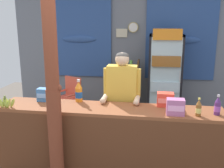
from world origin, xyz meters
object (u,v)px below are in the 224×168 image
Objects in this scene: timber_post at (53,94)px; banana_bunch at (5,103)px; shopkeeper at (122,93)px; snack_box_biscuit at (44,95)px; plastic_lawn_chair at (69,95)px; bottle_shelf_rack at (127,86)px; soda_bottle_orange_soda at (79,92)px; drink_fridge at (165,71)px; snack_box_wafer at (175,107)px; stall_counter at (107,137)px; soda_bottle_grape_soda at (218,106)px; soda_bottle_iced_tea at (199,108)px; snack_box_crackers at (165,99)px.

banana_bunch is at bearing 165.22° from timber_post.
shopkeeper is 1.07m from snack_box_biscuit.
snack_box_biscuit is (-0.34, 0.53, -0.17)m from timber_post.
plastic_lawn_chair is 0.55× the size of shopkeeper.
timber_post is 8.84× the size of banana_bunch.
snack_box_biscuit is 0.51m from banana_bunch.
soda_bottle_orange_soda is (-0.47, -2.07, 0.41)m from bottle_shelf_rack.
drink_fridge reaches higher than soda_bottle_orange_soda.
snack_box_wafer is at bearing -44.93° from plastic_lawn_chair.
soda_bottle_grape_soda reaches higher than stall_counter.
stall_counter is 16.00× the size of snack_box_biscuit.
drink_fridge is at bearing 97.41° from soda_bottle_iced_tea.
stall_counter is 9.34× the size of soda_bottle_orange_soda.
drink_fridge is at bearing 48.76° from snack_box_biscuit.
banana_bunch is at bearing -118.11° from bottle_shelf_rack.
timber_post reaches higher than stall_counter.
banana_bunch is (-0.85, -0.39, -0.07)m from soda_bottle_orange_soda.
bottle_shelf_rack is (0.02, 2.37, 0.07)m from stall_counter.
banana_bunch is (-2.36, -0.06, -0.03)m from soda_bottle_iced_tea.
stall_counter is at bearing -177.82° from soda_bottle_grape_soda.
soda_bottle_iced_tea is at bearing -161.59° from soda_bottle_grape_soda.
timber_post is 0.66m from snack_box_biscuit.
bottle_shelf_rack is 2.68m from soda_bottle_grape_soda.
snack_box_wafer is at bearing -9.05° from snack_box_biscuit.
banana_bunch is at bearing -176.92° from soda_bottle_grape_soda.
soda_bottle_iced_tea is 1.06× the size of snack_box_wafer.
snack_box_wafer is (0.69, -0.53, 0.02)m from shopkeeper.
banana_bunch is (-1.29, -0.09, 0.41)m from stall_counter.
bottle_shelf_rack reaches higher than snack_box_biscuit.
snack_box_wafer reaches higher than snack_box_crackers.
bottle_shelf_rack is 2.64m from soda_bottle_iced_tea.
shopkeeper reaches higher than soda_bottle_grape_soda.
banana_bunch is (-2.10, -0.07, -0.03)m from snack_box_wafer.
stall_counter is 0.88m from timber_post.
bottle_shelf_rack is at bearing 77.34° from timber_post.
banana_bunch is (-0.72, 0.19, -0.20)m from timber_post.
soda_bottle_iced_tea is 0.47m from snack_box_crackers.
timber_post is 1.06m from shopkeeper.
banana_bunch is (-0.38, -0.34, -0.03)m from snack_box_biscuit.
snack_box_crackers is at bearing 21.49° from stall_counter.
bottle_shelf_rack is 5.79× the size of snack_box_wafer.
snack_box_crackers is at bearing -1.08° from soda_bottle_orange_soda.
banana_bunch reaches higher than plastic_lawn_chair.
soda_bottle_grape_soda is (0.51, -2.14, 0.01)m from drink_fridge.
shopkeeper is at bearing 76.75° from stall_counter.
snack_box_crackers is at bearing -71.89° from bottle_shelf_rack.
soda_bottle_orange_soda is 0.48m from snack_box_biscuit.
soda_bottle_orange_soda is at bearing -102.67° from bottle_shelf_rack.
bottle_shelf_rack is 1.90m from shopkeeper.
soda_bottle_orange_soda is (-0.56, -0.21, 0.05)m from shopkeeper.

